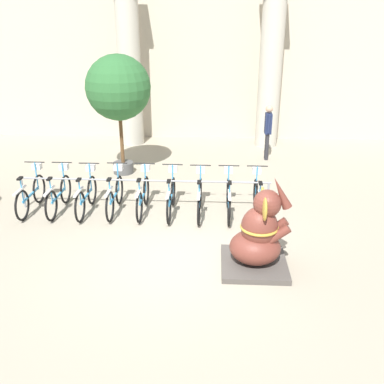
{
  "coord_description": "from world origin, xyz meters",
  "views": [
    {
      "loc": [
        0.55,
        -7.13,
        4.27
      ],
      "look_at": [
        0.13,
        0.72,
        1.0
      ],
      "focal_mm": 40.0,
      "sensor_mm": 36.0,
      "label": 1
    }
  ],
  "objects_px": {
    "bicycle_4": "(143,195)",
    "bicycle_7": "(228,198)",
    "bicycle_0": "(31,193)",
    "bicycle_5": "(171,196)",
    "bicycle_2": "(86,195)",
    "bicycle_6": "(200,197)",
    "person_pedestrian": "(268,127)",
    "potted_tree": "(118,89)",
    "bicycle_1": "(59,194)",
    "bicycle_8": "(257,198)",
    "elephant_statue": "(258,237)",
    "bicycle_3": "(115,195)"
  },
  "relations": [
    {
      "from": "bicycle_2",
      "to": "bicycle_6",
      "type": "distance_m",
      "value": 2.62
    },
    {
      "from": "bicycle_4",
      "to": "bicycle_8",
      "type": "xyz_separation_m",
      "value": [
        2.62,
        -0.04,
        0.0
      ]
    },
    {
      "from": "bicycle_2",
      "to": "bicycle_3",
      "type": "xyz_separation_m",
      "value": [
        0.66,
        0.05,
        0.0
      ]
    },
    {
      "from": "bicycle_6",
      "to": "elephant_statue",
      "type": "distance_m",
      "value": 2.46
    },
    {
      "from": "bicycle_8",
      "to": "elephant_statue",
      "type": "relative_size",
      "value": 0.94
    },
    {
      "from": "bicycle_4",
      "to": "bicycle_8",
      "type": "height_order",
      "value": "same"
    },
    {
      "from": "bicycle_0",
      "to": "bicycle_7",
      "type": "relative_size",
      "value": 1.0
    },
    {
      "from": "bicycle_5",
      "to": "bicycle_8",
      "type": "xyz_separation_m",
      "value": [
        1.97,
        -0.0,
        0.0
      ]
    },
    {
      "from": "elephant_statue",
      "to": "potted_tree",
      "type": "xyz_separation_m",
      "value": [
        -3.45,
        4.85,
        1.79
      ]
    },
    {
      "from": "bicycle_1",
      "to": "bicycle_7",
      "type": "bearing_deg",
      "value": -0.26
    },
    {
      "from": "elephant_statue",
      "to": "bicycle_5",
      "type": "bearing_deg",
      "value": 129.11
    },
    {
      "from": "bicycle_5",
      "to": "person_pedestrian",
      "type": "bearing_deg",
      "value": 57.9
    },
    {
      "from": "bicycle_2",
      "to": "person_pedestrian",
      "type": "bearing_deg",
      "value": 42.43
    },
    {
      "from": "bicycle_7",
      "to": "bicycle_1",
      "type": "bearing_deg",
      "value": 179.74
    },
    {
      "from": "bicycle_0",
      "to": "bicycle_5",
      "type": "distance_m",
      "value": 3.28
    },
    {
      "from": "bicycle_3",
      "to": "bicycle_6",
      "type": "height_order",
      "value": "same"
    },
    {
      "from": "bicycle_7",
      "to": "person_pedestrian",
      "type": "height_order",
      "value": "person_pedestrian"
    },
    {
      "from": "bicycle_8",
      "to": "bicycle_6",
      "type": "bearing_deg",
      "value": -179.4
    },
    {
      "from": "bicycle_1",
      "to": "bicycle_7",
      "type": "height_order",
      "value": "same"
    },
    {
      "from": "potted_tree",
      "to": "bicycle_4",
      "type": "bearing_deg",
      "value": -68.98
    },
    {
      "from": "bicycle_0",
      "to": "person_pedestrian",
      "type": "relative_size",
      "value": 0.98
    },
    {
      "from": "bicycle_0",
      "to": "potted_tree",
      "type": "distance_m",
      "value": 3.69
    },
    {
      "from": "bicycle_1",
      "to": "person_pedestrian",
      "type": "bearing_deg",
      "value": 38.5
    },
    {
      "from": "bicycle_2",
      "to": "bicycle_6",
      "type": "height_order",
      "value": "same"
    },
    {
      "from": "bicycle_4",
      "to": "bicycle_7",
      "type": "xyz_separation_m",
      "value": [
        1.97,
        -0.04,
        0.0
      ]
    },
    {
      "from": "bicycle_1",
      "to": "bicycle_6",
      "type": "relative_size",
      "value": 1.0
    },
    {
      "from": "bicycle_3",
      "to": "bicycle_2",
      "type": "bearing_deg",
      "value": -175.64
    },
    {
      "from": "bicycle_5",
      "to": "person_pedestrian",
      "type": "distance_m",
      "value": 4.97
    },
    {
      "from": "bicycle_0",
      "to": "bicycle_3",
      "type": "relative_size",
      "value": 1.0
    },
    {
      "from": "bicycle_2",
      "to": "person_pedestrian",
      "type": "height_order",
      "value": "person_pedestrian"
    },
    {
      "from": "bicycle_2",
      "to": "person_pedestrian",
      "type": "distance_m",
      "value": 6.24
    },
    {
      "from": "bicycle_4",
      "to": "bicycle_2",
      "type": "bearing_deg",
      "value": -177.94
    },
    {
      "from": "bicycle_0",
      "to": "potted_tree",
      "type": "bearing_deg",
      "value": 58.72
    },
    {
      "from": "bicycle_0",
      "to": "bicycle_1",
      "type": "bearing_deg",
      "value": 0.72
    },
    {
      "from": "bicycle_1",
      "to": "bicycle_4",
      "type": "height_order",
      "value": "same"
    },
    {
      "from": "bicycle_0",
      "to": "bicycle_6",
      "type": "bearing_deg",
      "value": -0.25
    },
    {
      "from": "bicycle_2",
      "to": "bicycle_4",
      "type": "xyz_separation_m",
      "value": [
        1.31,
        0.05,
        0.0
      ]
    },
    {
      "from": "bicycle_1",
      "to": "potted_tree",
      "type": "distance_m",
      "value": 3.44
    },
    {
      "from": "bicycle_1",
      "to": "bicycle_5",
      "type": "distance_m",
      "value": 2.62
    },
    {
      "from": "bicycle_1",
      "to": "person_pedestrian",
      "type": "relative_size",
      "value": 0.98
    },
    {
      "from": "bicycle_4",
      "to": "person_pedestrian",
      "type": "height_order",
      "value": "person_pedestrian"
    },
    {
      "from": "bicycle_3",
      "to": "potted_tree",
      "type": "distance_m",
      "value": 3.31
    },
    {
      "from": "bicycle_0",
      "to": "bicycle_6",
      "type": "distance_m",
      "value": 3.93
    },
    {
      "from": "bicycle_5",
      "to": "bicycle_8",
      "type": "relative_size",
      "value": 1.0
    },
    {
      "from": "person_pedestrian",
      "to": "potted_tree",
      "type": "xyz_separation_m",
      "value": [
        -4.28,
        -1.52,
        1.36
      ]
    },
    {
      "from": "bicycle_4",
      "to": "potted_tree",
      "type": "xyz_separation_m",
      "value": [
        -1.01,
        2.62,
        1.98
      ]
    },
    {
      "from": "bicycle_1",
      "to": "bicycle_2",
      "type": "bearing_deg",
      "value": -2.0
    },
    {
      "from": "bicycle_7",
      "to": "potted_tree",
      "type": "distance_m",
      "value": 4.46
    },
    {
      "from": "bicycle_6",
      "to": "bicycle_8",
      "type": "distance_m",
      "value": 1.31
    },
    {
      "from": "bicycle_1",
      "to": "bicycle_4",
      "type": "distance_m",
      "value": 1.97
    }
  ]
}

